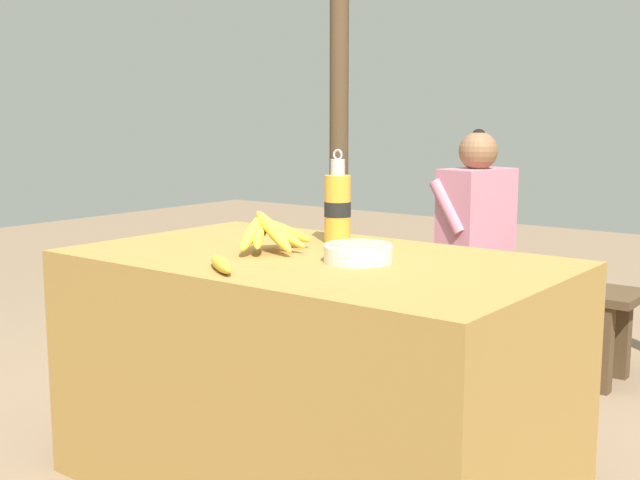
# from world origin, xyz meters

# --- Properties ---
(market_counter) EXTENTS (1.44, 0.86, 0.71)m
(market_counter) POSITION_xyz_m (0.00, 0.00, 0.36)
(market_counter) COLOR olive
(market_counter) RESTS_ON ground_plane
(banana_bunch_ripe) EXTENTS (0.20, 0.30, 0.14)m
(banana_bunch_ripe) POSITION_xyz_m (-0.15, -0.02, 0.78)
(banana_bunch_ripe) COLOR #4C381E
(banana_bunch_ripe) RESTS_ON market_counter
(serving_bowl) EXTENTS (0.19, 0.19, 0.05)m
(serving_bowl) POSITION_xyz_m (0.16, 0.00, 0.75)
(serving_bowl) COLOR silver
(serving_bowl) RESTS_ON market_counter
(water_bottle) EXTENTS (0.09, 0.09, 0.30)m
(water_bottle) POSITION_xyz_m (-0.09, 0.25, 0.83)
(water_bottle) COLOR gold
(water_bottle) RESTS_ON market_counter
(loose_banana_front) EXTENTS (0.19, 0.14, 0.04)m
(loose_banana_front) POSITION_xyz_m (-0.05, -0.33, 0.73)
(loose_banana_front) COLOR gold
(loose_banana_front) RESTS_ON market_counter
(wooden_bench) EXTENTS (1.45, 0.32, 0.40)m
(wooden_bench) POSITION_xyz_m (-0.20, 1.49, 0.33)
(wooden_bench) COLOR #4C3823
(wooden_bench) RESTS_ON ground_plane
(seated_vendor) EXTENTS (0.45, 0.42, 1.06)m
(seated_vendor) POSITION_xyz_m (-0.25, 1.47, 0.60)
(seated_vendor) COLOR #232328
(seated_vendor) RESTS_ON ground_plane
(banana_bunch_green) EXTENTS (0.17, 0.25, 0.13)m
(banana_bunch_green) POSITION_xyz_m (0.24, 1.49, 0.46)
(banana_bunch_green) COLOR #4C381E
(banana_bunch_green) RESTS_ON wooden_bench
(support_post_near) EXTENTS (0.11, 0.11, 2.50)m
(support_post_near) POSITION_xyz_m (-1.22, 1.79, 1.25)
(support_post_near) COLOR #4C3823
(support_post_near) RESTS_ON ground_plane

